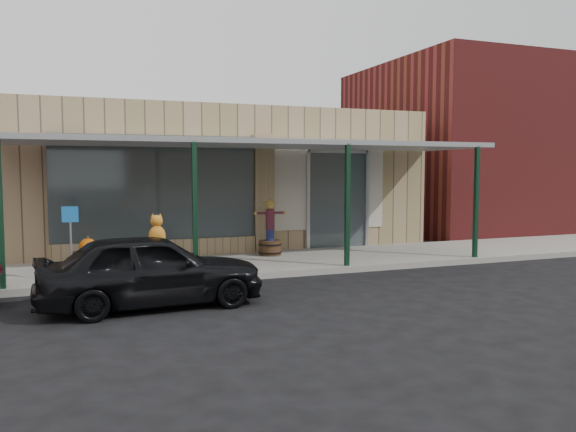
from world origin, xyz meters
name	(u,v)px	position (x,y,z in m)	size (l,w,h in m)	color
ground	(313,297)	(0.00, 0.00, 0.00)	(120.00, 120.00, 0.00)	black
sidewalk	(256,264)	(0.00, 3.60, 0.07)	(40.00, 3.20, 0.15)	gray
storefront	(213,180)	(0.00, 8.16, 2.09)	(12.00, 6.25, 4.20)	tan
awning	(256,145)	(0.00, 3.56, 3.01)	(12.00, 3.00, 3.04)	gray
block_buildings_near	(262,131)	(2.01, 9.20, 3.77)	(61.00, 8.00, 8.00)	maroon
barrel_scarecrow	(270,236)	(0.64, 4.36, 0.66)	(0.92, 0.63, 1.52)	#462E1C
barrel_pumpkin	(88,259)	(-3.94, 3.48, 0.43)	(0.70, 0.70, 0.80)	#462E1C
handicap_sign	(71,233)	(-4.27, 2.40, 1.13)	(0.32, 0.07, 1.53)	gray
parked_sedan	(151,269)	(-2.95, 0.32, 0.66)	(3.95, 1.85, 1.59)	black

